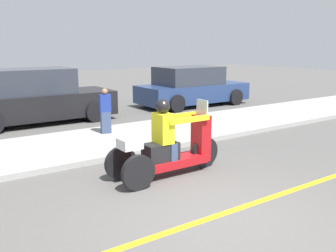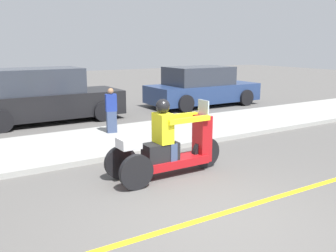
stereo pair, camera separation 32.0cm
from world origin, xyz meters
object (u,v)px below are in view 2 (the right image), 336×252
motorcycle_trike (168,149)px  parked_car_lot_far (202,87)px  parked_car_lot_center (45,97)px  spectator_with_child (111,111)px

motorcycle_trike → parked_car_lot_far: bearing=48.9°
motorcycle_trike → parked_car_lot_far: parked_car_lot_far is taller
parked_car_lot_center → parked_car_lot_far: (6.14, -0.03, -0.06)m
spectator_with_child → motorcycle_trike: bearing=-95.4°
spectator_with_child → parked_car_lot_center: 3.13m
motorcycle_trike → parked_car_lot_center: size_ratio=0.50×
spectator_with_child → parked_car_lot_center: parked_car_lot_center is taller
parked_car_lot_center → parked_car_lot_far: parked_car_lot_center is taller
motorcycle_trike → spectator_with_child: bearing=84.6°
spectator_with_child → parked_car_lot_center: (-0.98, 2.97, 0.10)m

